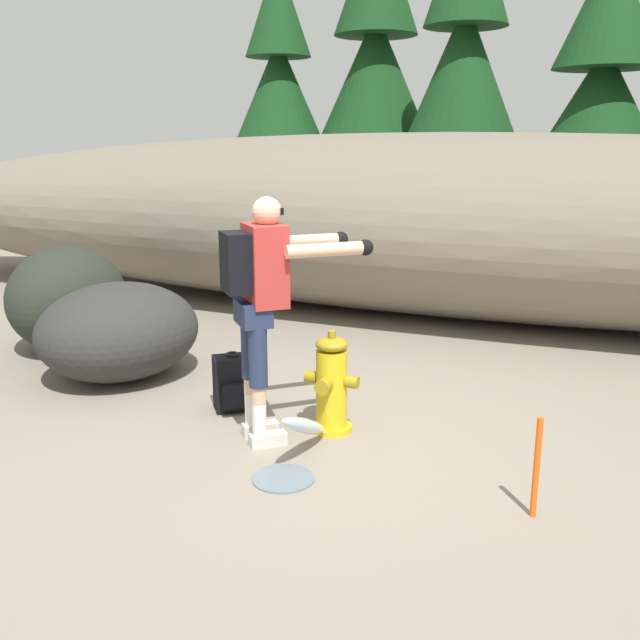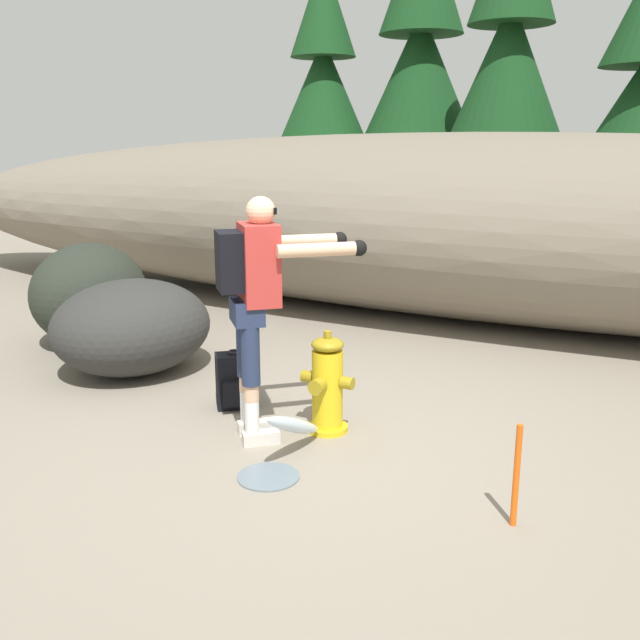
% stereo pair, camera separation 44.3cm
% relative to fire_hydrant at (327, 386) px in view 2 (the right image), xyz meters
% --- Properties ---
extents(ground_plane, '(56.00, 56.00, 0.04)m').
position_rel_fire_hydrant_xyz_m(ground_plane, '(-0.07, -0.36, -0.37)').
color(ground_plane, gray).
extents(dirt_embankment, '(17.53, 3.20, 2.17)m').
position_rel_fire_hydrant_xyz_m(dirt_embankment, '(-0.07, 3.99, 0.74)').
color(dirt_embankment, '#756B5B').
rests_on(dirt_embankment, ground_plane).
extents(fire_hydrant, '(0.41, 0.36, 0.76)m').
position_rel_fire_hydrant_xyz_m(fire_hydrant, '(0.00, 0.00, 0.00)').
color(fire_hydrant, gold).
rests_on(fire_hydrant, ground_plane).
extents(hydrant_water_jet, '(0.40, 0.90, 0.44)m').
position_rel_fire_hydrant_xyz_m(hydrant_water_jet, '(0.00, -0.57, -0.16)').
color(hydrant_water_jet, silver).
rests_on(hydrant_water_jet, ground_plane).
extents(utility_worker, '(0.98, 0.94, 1.72)m').
position_rel_fire_hydrant_xyz_m(utility_worker, '(-0.37, -0.33, 0.75)').
color(utility_worker, beige).
rests_on(utility_worker, ground_plane).
extents(spare_backpack, '(0.36, 0.36, 0.47)m').
position_rel_fire_hydrant_xyz_m(spare_backpack, '(-0.87, 0.10, -0.13)').
color(spare_backpack, black).
rests_on(spare_backpack, ground_plane).
extents(boulder_large, '(1.76, 1.85, 0.86)m').
position_rel_fire_hydrant_xyz_m(boulder_large, '(-2.19, 0.41, 0.08)').
color(boulder_large, '#2E2E2C').
rests_on(boulder_large, ground_plane).
extents(boulder_mid, '(1.46, 1.58, 1.06)m').
position_rel_fire_hydrant_xyz_m(boulder_mid, '(-3.24, 0.96, 0.18)').
color(boulder_mid, '#262C23').
rests_on(boulder_mid, ground_plane).
extents(pine_tree_far_left, '(2.40, 2.40, 6.21)m').
position_rel_fire_hydrant_xyz_m(pine_tree_far_left, '(-5.81, 11.49, 3.24)').
color(pine_tree_far_left, '#47331E').
rests_on(pine_tree_far_left, ground_plane).
extents(pine_tree_left, '(2.97, 2.97, 7.12)m').
position_rel_fire_hydrant_xyz_m(pine_tree_left, '(-3.54, 11.93, 3.58)').
color(pine_tree_left, '#47331E').
rests_on(pine_tree_left, ground_plane).
extents(pine_tree_center, '(2.66, 2.66, 6.94)m').
position_rel_fire_hydrant_xyz_m(pine_tree_center, '(-1.26, 10.75, 3.50)').
color(pine_tree_center, '#47331E').
rests_on(pine_tree_center, ground_plane).
extents(survey_stake, '(0.04, 0.04, 0.60)m').
position_rel_fire_hydrant_xyz_m(survey_stake, '(1.51, -0.71, -0.05)').
color(survey_stake, '#E55914').
rests_on(survey_stake, ground_plane).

